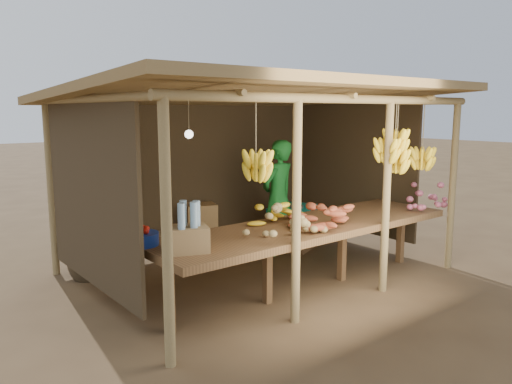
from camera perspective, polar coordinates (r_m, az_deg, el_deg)
ground at (r=6.65m, az=-0.00°, el=-8.96°), size 60.00×60.00×0.00m
stall_structure at (r=6.20m, az=1.14°, el=7.55°), size 4.70×3.50×2.43m
counter at (r=5.76m, az=5.92°, el=-4.25°), size 3.90×1.05×0.80m
potato_heap at (r=5.11m, az=3.38°, el=-3.20°), size 0.99×0.77×0.36m
sweet_potato_heap at (r=5.68m, az=8.52°, el=-2.03°), size 1.09×0.83×0.36m
onion_heap at (r=7.00m, az=18.84°, el=-0.29°), size 0.97×0.80×0.36m
banana_pile at (r=5.78m, az=2.61°, el=-1.77°), size 0.72×0.52×0.35m
tomato_basin at (r=4.94m, az=-13.06°, el=-5.10°), size 0.35×0.35×0.18m
bottle_box at (r=4.62m, az=-7.90°, el=-4.60°), size 0.45×0.41×0.47m
vendor at (r=7.23m, az=2.54°, el=-0.65°), size 0.68×0.52×1.67m
tarp_crate at (r=7.63m, az=4.37°, el=-3.88°), size 0.90×0.85×0.85m
carton_stack at (r=7.37m, az=-7.41°, el=-4.68°), size 1.03×0.48×0.71m
burlap_sacks at (r=6.70m, az=-16.83°, el=-6.58°), size 0.96×0.51×0.68m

